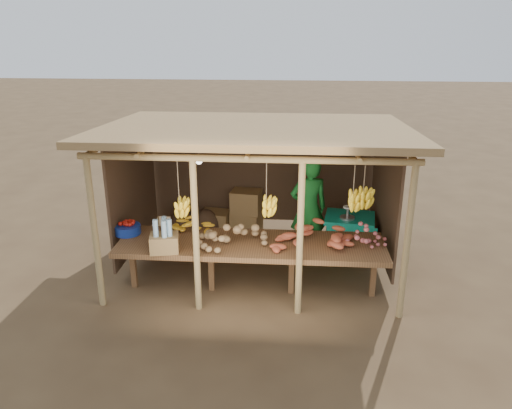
{
  "coord_description": "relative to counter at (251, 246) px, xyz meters",
  "views": [
    {
      "loc": [
        0.58,
        -7.59,
        3.79
      ],
      "look_at": [
        0.0,
        0.0,
        1.05
      ],
      "focal_mm": 35.0,
      "sensor_mm": 36.0,
      "label": 1
    }
  ],
  "objects": [
    {
      "name": "vendor",
      "position": [
        0.86,
        1.26,
        0.15
      ],
      "size": [
        0.74,
        0.59,
        1.77
      ],
      "primitive_type": "imported",
      "rotation": [
        0.0,
        0.0,
        3.43
      ],
      "color": "#187027",
      "rests_on": "ground"
    },
    {
      "name": "bottle_box",
      "position": [
        -1.18,
        -0.38,
        0.25
      ],
      "size": [
        0.44,
        0.38,
        0.49
      ],
      "color": "olive",
      "rests_on": "counter"
    },
    {
      "name": "banana_pile",
      "position": [
        -0.96,
        0.38,
        0.23
      ],
      "size": [
        0.6,
        0.41,
        0.35
      ],
      "primitive_type": null,
      "rotation": [
        0.0,
        0.0,
        -0.12
      ],
      "color": "yellow",
      "rests_on": "counter"
    },
    {
      "name": "burlap_sacks",
      "position": [
        -1.24,
        1.93,
        -0.45
      ],
      "size": [
        0.95,
        0.5,
        0.67
      ],
      "color": "#4D3624",
      "rests_on": "ground"
    },
    {
      "name": "onion_heap",
      "position": [
        1.64,
        -0.01,
        0.24
      ],
      "size": [
        0.8,
        0.61,
        0.35
      ],
      "primitive_type": null,
      "rotation": [
        0.0,
        0.0,
        -0.29
      ],
      "color": "#CA6262",
      "rests_on": "counter"
    },
    {
      "name": "tomato_basin",
      "position": [
        -1.9,
        0.19,
        0.15
      ],
      "size": [
        0.39,
        0.39,
        0.21
      ],
      "rotation": [
        0.0,
        0.0,
        0.15
      ],
      "color": "navy",
      "rests_on": "counter"
    },
    {
      "name": "counter",
      "position": [
        0.0,
        0.0,
        0.0
      ],
      "size": [
        3.9,
        1.05,
        0.8
      ],
      "color": "brown",
      "rests_on": "ground"
    },
    {
      "name": "carton_stack",
      "position": [
        -0.47,
        2.15,
        -0.36
      ],
      "size": [
        1.21,
        0.53,
        0.86
      ],
      "color": "olive",
      "rests_on": "ground"
    },
    {
      "name": "ground",
      "position": [
        -0.0,
        0.95,
        -0.74
      ],
      "size": [
        60.0,
        60.0,
        0.0
      ],
      "primitive_type": "plane",
      "color": "brown",
      "rests_on": "ground"
    },
    {
      "name": "sweet_potato_heap",
      "position": [
        0.9,
        0.04,
        0.24
      ],
      "size": [
        1.27,
        0.97,
        0.36
      ],
      "primitive_type": null,
      "rotation": [
        0.0,
        0.0,
        0.29
      ],
      "color": "#BE5230",
      "rests_on": "counter"
    },
    {
      "name": "potato_heap",
      "position": [
        -0.22,
        -0.14,
        0.25
      ],
      "size": [
        1.21,
        0.97,
        0.37
      ],
      "primitive_type": null,
      "rotation": [
        0.0,
        0.0,
        0.37
      ],
      "color": "olive",
      "rests_on": "counter"
    },
    {
      "name": "tarp_crate",
      "position": [
        1.57,
        1.31,
        -0.34
      ],
      "size": [
        0.91,
        0.82,
        0.98
      ],
      "color": "brown",
      "rests_on": "ground"
    },
    {
      "name": "stall_structure",
      "position": [
        0.05,
        0.84,
        1.16
      ],
      "size": [
        4.7,
        3.5,
        2.43
      ],
      "color": "tan",
      "rests_on": "ground"
    }
  ]
}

